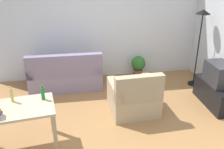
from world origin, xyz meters
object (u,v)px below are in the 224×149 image
couch (66,76)px  tv (219,74)px  tv_stand (215,94)px  potted_plant (138,65)px  desk (14,114)px  bottle_squat (12,95)px  bottle_green (43,93)px  armchair (134,98)px  torchiere_lamp (201,27)px

couch → tv: 3.36m
tv → tv_stand: bearing=90.0°
potted_plant → tv_stand: bearing=-52.0°
couch → desk: couch is taller
couch → potted_plant: couch is taller
couch → bottle_squat: (-0.77, -1.90, 0.57)m
potted_plant → bottle_green: size_ratio=2.29×
armchair → potted_plant: bearing=-110.2°
tv_stand → potted_plant: 2.03m
torchiere_lamp → potted_plant: 1.76m
couch → bottle_green: bottle_green is taller
potted_plant → bottle_green: 3.12m
potted_plant → bottle_green: bearing=-134.1°
potted_plant → armchair: bearing=-107.1°
tv_stand → bottle_green: bearing=100.3°
tv_stand → desk: 3.92m
tv_stand → torchiere_lamp: torchiere_lamp is taller
armchair → bottle_green: bottle_green is taller
tv_stand → torchiere_lamp: size_ratio=0.61×
desk → bottle_squat: (-0.04, 0.20, 0.23)m
potted_plant → desk: bearing=-136.8°
tv → armchair: bearing=91.3°
tv_stand → bottle_green: (-3.39, -0.61, 0.63)m
couch → bottle_green: 2.00m
bottle_green → potted_plant: bearing=45.9°
torchiere_lamp → bottle_green: size_ratio=7.27×
torchiere_lamp → bottle_green: (-3.39, -1.59, -0.54)m
torchiere_lamp → desk: (-3.82, -1.80, -0.76)m
potted_plant → bottle_green: (-2.14, -2.21, 0.54)m
tv → torchiere_lamp: (-0.00, 0.98, 0.71)m
bottle_green → couch: bearing=80.8°
armchair → bottle_squat: (-2.10, -0.57, 0.56)m
tv_stand → bottle_squat: bearing=99.1°
couch → armchair: bearing=135.1°
couch → armchair: same height
tv → bottle_green: size_ratio=2.41×
tv → bottle_green: 3.45m
desk → potted_plant: bearing=35.5°
couch → tv: bearing=157.4°
potted_plant → armchair: size_ratio=0.60×
torchiere_lamp → armchair: 2.30m
tv_stand → potted_plant: bearing=38.0°
torchiere_lamp → tv: bearing=-89.8°
torchiere_lamp → desk: 4.29m
desk → bottle_green: size_ratio=5.15×
desk → bottle_green: 0.52m
couch → tv_stand: (3.08, -1.28, -0.07)m
tv → armchair: 1.79m
tv → torchiere_lamp: torchiere_lamp is taller
desk → potted_plant: (2.57, 2.41, -0.32)m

